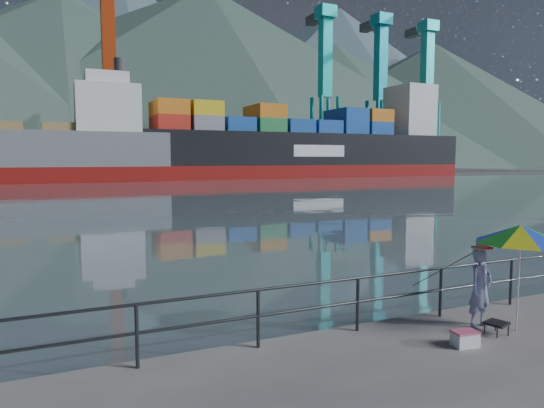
# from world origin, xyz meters

# --- Properties ---
(harbor_water) EXTENTS (500.00, 280.00, 0.00)m
(harbor_water) POSITION_xyz_m (0.00, 130.00, 0.00)
(harbor_water) COLOR slate
(harbor_water) RESTS_ON ground
(far_dock) EXTENTS (200.00, 40.00, 0.40)m
(far_dock) POSITION_xyz_m (10.00, 93.00, 0.00)
(far_dock) COLOR #514F4C
(far_dock) RESTS_ON ground
(guardrail) EXTENTS (22.00, 0.06, 1.03)m
(guardrail) POSITION_xyz_m (0.00, 1.70, 0.52)
(guardrail) COLOR #2D3033
(guardrail) RESTS_ON ground
(mountains) EXTENTS (600.00, 332.80, 80.00)m
(mountains) POSITION_xyz_m (38.82, 207.75, 35.55)
(mountains) COLOR #385147
(mountains) RESTS_ON ground
(port_cranes) EXTENTS (116.00, 28.00, 38.40)m
(port_cranes) POSITION_xyz_m (31.00, 84.00, 16.00)
(port_cranes) COLOR red
(port_cranes) RESTS_ON ground
(container_stacks) EXTENTS (58.00, 5.40, 7.80)m
(container_stacks) POSITION_xyz_m (32.64, 93.34, 2.82)
(container_stacks) COLOR gray
(container_stacks) RESTS_ON ground
(fisherman) EXTENTS (0.59, 0.43, 1.50)m
(fisherman) POSITION_xyz_m (3.26, 0.94, 0.75)
(fisherman) COLOR #34478C
(fisherman) RESTS_ON ground
(beach_umbrella) EXTENTS (2.05, 2.05, 1.99)m
(beach_umbrella) POSITION_xyz_m (3.73, 0.50, 1.82)
(beach_umbrella) COLOR white
(beach_umbrella) RESTS_ON ground
(folding_stool) EXTENTS (0.44, 0.44, 0.23)m
(folding_stool) POSITION_xyz_m (3.21, 0.50, 0.12)
(folding_stool) COLOR black
(folding_stool) RESTS_ON ground
(cooler_bag) EXTENTS (0.45, 0.33, 0.24)m
(cooler_bag) POSITION_xyz_m (2.26, 0.31, 0.12)
(cooler_bag) COLOR white
(cooler_bag) RESTS_ON ground
(fishing_rod) EXTENTS (0.50, 1.51, 1.11)m
(fishing_rod) POSITION_xyz_m (3.46, 2.05, 0.00)
(fishing_rod) COLOR black
(fishing_rod) RESTS_ON ground
(bulk_carrier) EXTENTS (46.71, 8.08, 14.50)m
(bulk_carrier) POSITION_xyz_m (-9.75, 70.83, 4.20)
(bulk_carrier) COLOR maroon
(bulk_carrier) RESTS_ON ground
(container_ship) EXTENTS (62.42, 10.40, 18.10)m
(container_ship) POSITION_xyz_m (39.56, 73.51, 5.81)
(container_ship) COLOR maroon
(container_ship) RESTS_ON ground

